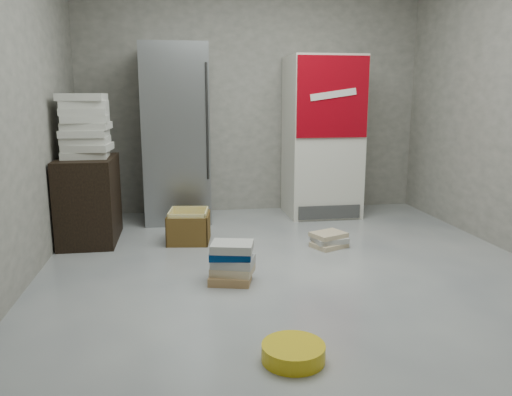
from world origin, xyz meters
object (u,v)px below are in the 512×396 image
Objects in this scene: wood_shelf at (89,200)px; cardboard_box at (189,229)px; steel_fridge at (176,134)px; coke_cooler at (322,137)px; phonebook_stack_main at (232,262)px.

wood_shelf reaches higher than cardboard_box.
steel_fridge reaches higher than cardboard_box.
coke_cooler is at bearing 38.51° from cardboard_box.
steel_fridge is at bearing 103.69° from cardboard_box.
coke_cooler reaches higher than cardboard_box.
steel_fridge is 1.23m from wood_shelf.
steel_fridge reaches higher than coke_cooler.
steel_fridge is at bearing 179.82° from coke_cooler.
coke_cooler is 1.97m from cardboard_box.
wood_shelf is 1.79m from phonebook_stack_main.
coke_cooler is 2.63m from wood_shelf.
coke_cooler is 4.73× the size of phonebook_stack_main.
wood_shelf is (-0.83, -0.73, -0.55)m from steel_fridge.
steel_fridge is 4.40× the size of cardboard_box.
coke_cooler is at bearing -0.18° from steel_fridge.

